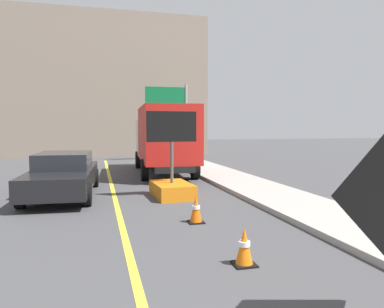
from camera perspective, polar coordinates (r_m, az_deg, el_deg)
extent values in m
cube|color=#9E9991|center=(8.74, 24.42, -10.36)|extent=(2.19, 48.00, 0.14)
cube|color=yellow|center=(6.94, -9.92, -14.44)|extent=(0.14, 36.00, 0.01)
cube|color=orange|center=(11.66, -3.14, -5.60)|extent=(1.20, 1.86, 0.45)
cylinder|color=#4C4C4C|center=(11.54, -3.16, -1.31)|extent=(0.10, 0.10, 1.30)
cube|color=black|center=(11.49, -3.18, 4.28)|extent=(1.60, 0.17, 0.95)
sphere|color=yellow|center=(11.69, -0.63, 4.29)|extent=(0.09, 0.09, 0.09)
sphere|color=yellow|center=(11.60, -2.05, 4.28)|extent=(0.09, 0.09, 0.09)
sphere|color=yellow|center=(11.52, -3.49, 4.28)|extent=(0.09, 0.09, 0.09)
sphere|color=yellow|center=(11.45, -4.95, 4.27)|extent=(0.09, 0.09, 0.09)
sphere|color=yellow|center=(11.42, -5.79, 5.17)|extent=(0.09, 0.09, 0.09)
sphere|color=yellow|center=(11.42, -5.77, 3.36)|extent=(0.09, 0.09, 0.09)
cube|color=black|center=(17.50, -4.42, -1.14)|extent=(1.95, 7.33, 0.25)
cube|color=silver|center=(20.02, -5.36, 2.61)|extent=(2.34, 2.15, 1.90)
cube|color=red|center=(16.32, -3.97, 3.13)|extent=(2.49, 5.05, 2.40)
cylinder|color=black|center=(19.86, -8.35, -0.89)|extent=(0.33, 0.91, 0.90)
cylinder|color=black|center=(20.09, -2.27, -0.79)|extent=(0.33, 0.91, 0.90)
cylinder|color=black|center=(15.25, -7.39, -2.44)|extent=(0.33, 0.91, 0.90)
cylinder|color=black|center=(15.55, 0.48, -2.28)|extent=(0.33, 0.91, 0.90)
cube|color=black|center=(12.46, -19.37, -3.55)|extent=(2.13, 5.22, 0.60)
cube|color=black|center=(12.65, -19.27, -0.92)|extent=(1.75, 2.39, 0.50)
cylinder|color=black|center=(10.74, -15.96, -6.04)|extent=(0.26, 0.67, 0.66)
cylinder|color=black|center=(11.03, -25.13, -6.02)|extent=(0.26, 0.67, 0.66)
cylinder|color=black|center=(14.06, -14.82, -3.60)|extent=(0.26, 0.67, 0.66)
cylinder|color=black|center=(14.29, -21.87, -3.65)|extent=(0.26, 0.67, 0.66)
cylinder|color=gray|center=(24.39, -0.93, 4.92)|extent=(0.18, 0.18, 5.00)
cube|color=#0F6033|center=(24.18, -4.20, 8.83)|extent=(2.60, 0.07, 1.30)
cube|color=white|center=(24.21, -4.22, 8.82)|extent=(1.82, 0.02, 0.18)
cube|color=gray|center=(32.59, -17.11, 9.57)|extent=(19.56, 9.62, 10.68)
cube|color=black|center=(6.21, 8.10, -16.58)|extent=(0.36, 0.36, 0.03)
cone|color=orange|center=(6.11, 8.13, -13.88)|extent=(0.28, 0.28, 0.58)
cylinder|color=white|center=(6.10, 8.13, -13.62)|extent=(0.19, 0.19, 0.08)
cube|color=black|center=(8.64, 0.62, -10.52)|extent=(0.36, 0.36, 0.03)
cone|color=#EA5B0C|center=(8.57, 0.62, -8.46)|extent=(0.28, 0.28, 0.61)
cylinder|color=white|center=(8.56, 0.62, -8.26)|extent=(0.19, 0.19, 0.08)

